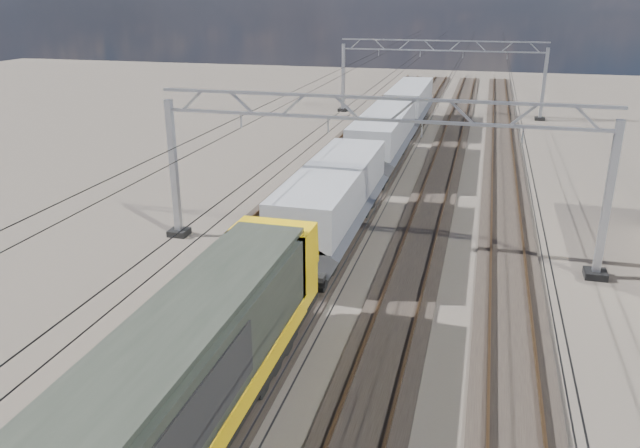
% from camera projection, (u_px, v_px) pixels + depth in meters
% --- Properties ---
extents(ground, '(160.00, 160.00, 0.00)m').
position_uv_depth(ground, '(352.00, 293.00, 24.62)').
color(ground, black).
rests_on(ground, ground).
extents(track_outer_west, '(2.60, 140.00, 0.30)m').
position_uv_depth(track_outer_west, '(211.00, 275.00, 26.04)').
color(track_outer_west, black).
rests_on(track_outer_west, ground).
extents(track_loco, '(2.60, 140.00, 0.30)m').
position_uv_depth(track_loco, '(303.00, 285.00, 25.08)').
color(track_loco, black).
rests_on(track_loco, ground).
extents(track_inner_east, '(2.60, 140.00, 0.30)m').
position_uv_depth(track_inner_east, '(402.00, 297.00, 24.12)').
color(track_inner_east, black).
rests_on(track_inner_east, ground).
extents(track_outer_east, '(2.60, 140.00, 0.30)m').
position_uv_depth(track_outer_east, '(510.00, 309.00, 23.15)').
color(track_outer_east, black).
rests_on(track_outer_east, ground).
extents(catenary_gantry_mid, '(19.90, 0.90, 7.11)m').
position_uv_depth(catenary_gantry_mid, '(373.00, 171.00, 26.90)').
color(catenary_gantry_mid, '#9498A2').
rests_on(catenary_gantry_mid, ground).
extents(catenary_gantry_far, '(19.90, 0.90, 7.11)m').
position_uv_depth(catenary_gantry_far, '(440.00, 75.00, 59.57)').
color(catenary_gantry_far, '#9498A2').
rests_on(catenary_gantry_far, ground).
extents(overhead_wires, '(12.03, 140.00, 0.53)m').
position_uv_depth(overhead_wires, '(389.00, 113.00, 29.90)').
color(overhead_wires, black).
rests_on(overhead_wires, ground).
extents(locomotive, '(2.76, 21.10, 3.62)m').
position_uv_depth(locomotive, '(130.00, 447.00, 12.80)').
color(locomotive, black).
rests_on(locomotive, ground).
extents(hopper_wagon_lead, '(3.38, 13.00, 3.25)m').
position_uv_depth(hopper_wagon_lead, '(333.00, 198.00, 28.89)').
color(hopper_wagon_lead, black).
rests_on(hopper_wagon_lead, ground).
extents(hopper_wagon_mid, '(3.38, 13.00, 3.25)m').
position_uv_depth(hopper_wagon_mid, '(383.00, 135.00, 41.78)').
color(hopper_wagon_mid, black).
rests_on(hopper_wagon_mid, ground).
extents(hopper_wagon_third, '(3.38, 13.00, 3.25)m').
position_uv_depth(hopper_wagon_third, '(410.00, 102.00, 54.66)').
color(hopper_wagon_third, black).
rests_on(hopper_wagon_third, ground).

